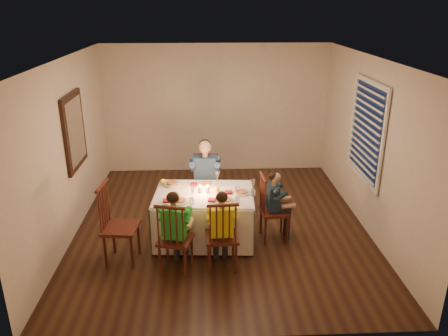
{
  "coord_description": "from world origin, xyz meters",
  "views": [
    {
      "loc": [
        -0.24,
        -6.18,
        3.33
      ],
      "look_at": [
        0.05,
        0.15,
        0.92
      ],
      "focal_mm": 35.0,
      "sensor_mm": 36.0,
      "label": 1
    }
  ],
  "objects_px": {
    "dining_table": "(204,206)",
    "child_teal": "(273,238)",
    "adult": "(206,214)",
    "serving_bowl": "(172,185)",
    "child_green": "(177,269)",
    "chair_near_left": "(177,269)",
    "chair_near_right": "(222,267)",
    "chair_end": "(273,238)",
    "chair_adult": "(206,214)",
    "child_yellow": "(222,267)",
    "chair_extra": "(124,260)"
  },
  "relations": [
    {
      "from": "chair_adult",
      "to": "chair_extra",
      "type": "relative_size",
      "value": 0.9
    },
    {
      "from": "chair_near_right",
      "to": "adult",
      "type": "bearing_deg",
      "value": -85.35
    },
    {
      "from": "dining_table",
      "to": "chair_near_right",
      "type": "xyz_separation_m",
      "value": [
        0.23,
        -0.76,
        -0.53
      ]
    },
    {
      "from": "adult",
      "to": "child_teal",
      "type": "height_order",
      "value": "adult"
    },
    {
      "from": "child_green",
      "to": "serving_bowl",
      "type": "relative_size",
      "value": 5.43
    },
    {
      "from": "chair_near_right",
      "to": "adult",
      "type": "xyz_separation_m",
      "value": [
        -0.2,
        1.56,
        0.0
      ]
    },
    {
      "from": "chair_end",
      "to": "child_teal",
      "type": "distance_m",
      "value": 0.0
    },
    {
      "from": "chair_end",
      "to": "adult",
      "type": "xyz_separation_m",
      "value": [
        -1.01,
        0.84,
        0.0
      ]
    },
    {
      "from": "chair_adult",
      "to": "child_green",
      "type": "height_order",
      "value": "child_green"
    },
    {
      "from": "child_yellow",
      "to": "serving_bowl",
      "type": "xyz_separation_m",
      "value": [
        -0.7,
        1.03,
        0.77
      ]
    },
    {
      "from": "serving_bowl",
      "to": "chair_near_right",
      "type": "bearing_deg",
      "value": -55.74
    },
    {
      "from": "chair_near_right",
      "to": "dining_table",
      "type": "bearing_deg",
      "value": -75.99
    },
    {
      "from": "chair_adult",
      "to": "adult",
      "type": "height_order",
      "value": "adult"
    },
    {
      "from": "adult",
      "to": "chair_extra",
      "type": "bearing_deg",
      "value": -127.33
    },
    {
      "from": "chair_adult",
      "to": "serving_bowl",
      "type": "bearing_deg",
      "value": -129.9
    },
    {
      "from": "serving_bowl",
      "to": "child_green",
      "type": "bearing_deg",
      "value": -84.78
    },
    {
      "from": "chair_end",
      "to": "child_yellow",
      "type": "height_order",
      "value": "child_yellow"
    },
    {
      "from": "child_green",
      "to": "child_teal",
      "type": "xyz_separation_m",
      "value": [
        1.41,
        0.76,
        0.0
      ]
    },
    {
      "from": "chair_near_right",
      "to": "child_green",
      "type": "xyz_separation_m",
      "value": [
        -0.6,
        -0.04,
        0.0
      ]
    },
    {
      "from": "chair_near_right",
      "to": "child_green",
      "type": "relative_size",
      "value": 0.9
    },
    {
      "from": "chair_near_right",
      "to": "chair_extra",
      "type": "xyz_separation_m",
      "value": [
        -1.35,
        0.22,
        0.0
      ]
    },
    {
      "from": "chair_near_right",
      "to": "child_yellow",
      "type": "xyz_separation_m",
      "value": [
        0.0,
        0.0,
        0.0
      ]
    },
    {
      "from": "dining_table",
      "to": "chair_extra",
      "type": "xyz_separation_m",
      "value": [
        -1.12,
        -0.54,
        -0.53
      ]
    },
    {
      "from": "child_green",
      "to": "dining_table",
      "type": "bearing_deg",
      "value": -101.86
    },
    {
      "from": "chair_end",
      "to": "adult",
      "type": "bearing_deg",
      "value": 46.32
    },
    {
      "from": "chair_end",
      "to": "adult",
      "type": "distance_m",
      "value": 1.31
    },
    {
      "from": "child_yellow",
      "to": "serving_bowl",
      "type": "distance_m",
      "value": 1.47
    },
    {
      "from": "dining_table",
      "to": "child_teal",
      "type": "distance_m",
      "value": 1.16
    },
    {
      "from": "chair_extra",
      "to": "child_green",
      "type": "distance_m",
      "value": 0.79
    },
    {
      "from": "chair_extra",
      "to": "serving_bowl",
      "type": "distance_m",
      "value": 1.29
    },
    {
      "from": "dining_table",
      "to": "chair_near_left",
      "type": "relative_size",
      "value": 1.47
    },
    {
      "from": "chair_near_right",
      "to": "adult",
      "type": "distance_m",
      "value": 1.58
    },
    {
      "from": "chair_near_right",
      "to": "chair_adult",
      "type": "bearing_deg",
      "value": -85.35
    },
    {
      "from": "chair_near_right",
      "to": "adult",
      "type": "height_order",
      "value": "adult"
    },
    {
      "from": "chair_end",
      "to": "chair_adult",
      "type": "bearing_deg",
      "value": 46.32
    },
    {
      "from": "adult",
      "to": "serving_bowl",
      "type": "xyz_separation_m",
      "value": [
        -0.5,
        -0.53,
        0.77
      ]
    },
    {
      "from": "chair_adult",
      "to": "child_teal",
      "type": "bearing_deg",
      "value": -36.64
    },
    {
      "from": "child_teal",
      "to": "serving_bowl",
      "type": "height_order",
      "value": "serving_bowl"
    },
    {
      "from": "child_yellow",
      "to": "serving_bowl",
      "type": "height_order",
      "value": "serving_bowl"
    },
    {
      "from": "chair_near_left",
      "to": "chair_end",
      "type": "distance_m",
      "value": 1.6
    },
    {
      "from": "adult",
      "to": "child_green",
      "type": "height_order",
      "value": "adult"
    },
    {
      "from": "chair_adult",
      "to": "chair_near_left",
      "type": "distance_m",
      "value": 1.65
    },
    {
      "from": "child_yellow",
      "to": "chair_adult",
      "type": "bearing_deg",
      "value": -85.35
    },
    {
      "from": "dining_table",
      "to": "child_teal",
      "type": "bearing_deg",
      "value": 1.57
    },
    {
      "from": "chair_extra",
      "to": "child_green",
      "type": "height_order",
      "value": "same"
    },
    {
      "from": "adult",
      "to": "serving_bowl",
      "type": "relative_size",
      "value": 6.18
    },
    {
      "from": "child_teal",
      "to": "chair_near_left",
      "type": "bearing_deg",
      "value": 114.51
    },
    {
      "from": "child_teal",
      "to": "adult",
      "type": "bearing_deg",
      "value": 46.32
    },
    {
      "from": "dining_table",
      "to": "adult",
      "type": "height_order",
      "value": "dining_table"
    },
    {
      "from": "child_yellow",
      "to": "adult",
      "type": "bearing_deg",
      "value": -85.35
    }
  ]
}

